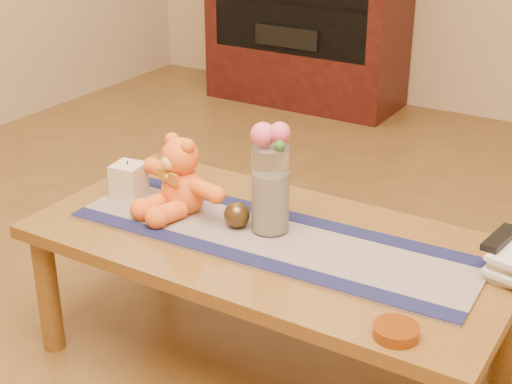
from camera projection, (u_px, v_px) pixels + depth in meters
The scene contains 29 objects.
floor at pixel (270, 363), 2.36m from camera, with size 5.50×5.50×0.00m, color brown.
coffee_table_top at pixel (271, 243), 2.18m from camera, with size 1.40×0.70×0.04m, color brown.
table_leg_fl at pixel (48, 292), 2.35m from camera, with size 0.07×0.07×0.41m, color brown.
table_leg_bl at pixel (162, 222), 2.80m from camera, with size 0.07×0.07×0.41m, color brown.
table_leg_br at pixel (508, 324), 2.19m from camera, with size 0.07×0.07×0.41m, color brown.
persian_runner at pixel (271, 238), 2.16m from camera, with size 1.20×0.35×0.01m, color #1C214F.
runner_border_near at pixel (246, 258), 2.04m from camera, with size 1.20×0.06×0.00m, color #151741.
runner_border_far at pixel (294, 217), 2.27m from camera, with size 1.20×0.06×0.00m, color #151741.
teddy_bear at pixel (183, 175), 2.27m from camera, with size 0.34×0.28×0.23m, color orange, non-canonical shape.
pillar_candle at pixel (129, 181), 2.38m from camera, with size 0.09×0.09×0.11m, color beige.
candle_wick at pixel (127, 163), 2.36m from camera, with size 0.00×0.00×0.01m, color black.
glass_vase at pixel (270, 189), 2.14m from camera, with size 0.11×0.11×0.26m, color silver.
potpourri_fill at pixel (270, 201), 2.16m from camera, with size 0.09×0.09×0.18m, color beige.
rose_left at pixel (263, 135), 2.07m from camera, with size 0.07×0.07×0.07m, color #F25578.
rose_right at pixel (280, 133), 2.06m from camera, with size 0.06×0.06×0.06m, color #F25578.
blue_flower_back at pixel (280, 134), 2.10m from camera, with size 0.04×0.04×0.04m, color #5052AF.
blue_flower_side at pixel (265, 136), 2.11m from camera, with size 0.04×0.04×0.04m, color #5052AF.
leaf_sprig at pixel (280, 145), 2.04m from camera, with size 0.03×0.03×0.03m, color #33662D.
bronze_ball at pixel (237, 215), 2.19m from camera, with size 0.08×0.08×0.08m, color #443116.
book_bottom at pixel (498, 261), 2.02m from camera, with size 0.17×0.22×0.02m, color beige.
book_lower at pixel (500, 256), 2.00m from camera, with size 0.16×0.22×0.02m, color beige.
book_upper at pixel (498, 248), 2.01m from camera, with size 0.17×0.22×0.02m, color beige.
book_top at pixel (502, 243), 1.99m from camera, with size 0.16×0.22×0.02m, color beige.
tv_remote at pixel (500, 238), 1.98m from camera, with size 0.04×0.16×0.02m, color black.
amber_dish at pixel (396, 331), 1.72m from camera, with size 0.11×0.11×0.03m, color #BF5914.
media_cabinet at pixel (307, 15), 4.63m from camera, with size 1.20×0.50×1.10m, color black.
cabinet_cavity at pixel (289, 3), 4.40m from camera, with size 1.02×0.03×0.61m, color black.
cabinet_shelf at pixel (296, 1), 4.46m from camera, with size 1.02×0.20×0.03m, color black.
stereo_lower at pixel (297, 33), 4.56m from camera, with size 0.42×0.28×0.12m, color black.
Camera 1 is at (0.97, -1.66, 1.47)m, focal length 52.58 mm.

